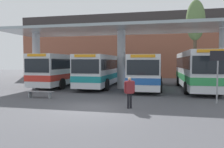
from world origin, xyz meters
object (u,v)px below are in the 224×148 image
Objects in this scene: transit_bus_far_right_bay at (196,69)px; info_sign_platform at (218,66)px; transit_bus_right_bay at (147,70)px; waiting_bench_near_pillar at (40,93)px; pedestrian_waiting at (130,90)px; transit_bus_left_bay at (66,69)px; poplar_tree_behind_left at (195,22)px; transit_bus_center_bay at (102,69)px.

transit_bus_far_right_bay is 6.86m from info_sign_platform.
transit_bus_far_right_bay is (4.43, -0.36, 0.16)m from transit_bus_right_bay.
info_sign_platform is (11.60, 0.40, 1.91)m from waiting_bench_near_pillar.
transit_bus_far_right_bay reaches higher than pedestrian_waiting.
pedestrian_waiting is (8.29, -10.16, -0.77)m from transit_bus_left_bay.
pedestrian_waiting is (-4.83, -9.39, -0.86)m from transit_bus_far_right_bay.
poplar_tree_behind_left is (12.20, 13.34, 6.81)m from waiting_bench_near_pillar.
transit_bus_far_right_bay is 13.63m from waiting_bench_near_pillar.
transit_bus_right_bay is 10.44m from waiting_bench_near_pillar.
info_sign_platform is (4.59, -7.21, 0.54)m from transit_bus_right_bay.
transit_bus_far_right_bay reaches higher than info_sign_platform.
waiting_bench_near_pillar is (-7.01, -7.61, -1.37)m from transit_bus_right_bay.
transit_bus_right_bay is at bearing -132.15° from poplar_tree_behind_left.
poplar_tree_behind_left is at bearing 87.37° from info_sign_platform.
info_sign_platform is at bearing 1.98° from waiting_bench_near_pillar.
waiting_bench_near_pillar is at bearing 47.58° from transit_bus_right_bay.
pedestrian_waiting is at bearing 87.89° from transit_bus_right_bay.
transit_bus_left_bay is 1.04× the size of transit_bus_center_bay.
transit_bus_center_bay is 0.99× the size of transit_bus_far_right_bay.
transit_bus_left_bay reaches higher than info_sign_platform.
pedestrian_waiting is (6.61, -2.14, 0.68)m from waiting_bench_near_pillar.
waiting_bench_near_pillar is at bearing 129.79° from pedestrian_waiting.
waiting_bench_near_pillar is at bearing -132.45° from poplar_tree_behind_left.
transit_bus_left_bay is 13.14m from transit_bus_far_right_bay.
transit_bus_far_right_bay is 8.09m from poplar_tree_behind_left.
transit_bus_center_bay is 6.31× the size of pedestrian_waiting.
transit_bus_right_bay is 1.13× the size of poplar_tree_behind_left.
info_sign_platform reaches higher than transit_bus_right_bay.
poplar_tree_behind_left is (0.60, 12.94, 4.90)m from info_sign_platform.
waiting_bench_near_pillar is at bearing -178.02° from info_sign_platform.
transit_bus_right_bay is at bearing 178.46° from transit_bus_left_bay.
transit_bus_far_right_bay is 1.11× the size of poplar_tree_behind_left.
transit_bus_left_bay is 5.75× the size of waiting_bench_near_pillar.
poplar_tree_behind_left reaches higher than transit_bus_left_bay.
transit_bus_far_right_bay is at bearing 176.41° from transit_bus_center_bay.
transit_bus_center_bay is 12.43m from poplar_tree_behind_left.
transit_bus_far_right_bay is at bearing 175.57° from transit_bus_right_bay.
transit_bus_center_bay is at bearing -4.40° from transit_bus_far_right_bay.
transit_bus_left_bay is 15.31m from info_sign_platform.
info_sign_platform is at bearing -92.63° from poplar_tree_behind_left.
transit_bus_left_bay is at bearing 101.80° from waiting_bench_near_pillar.
pedestrian_waiting is 17.56m from poplar_tree_behind_left.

